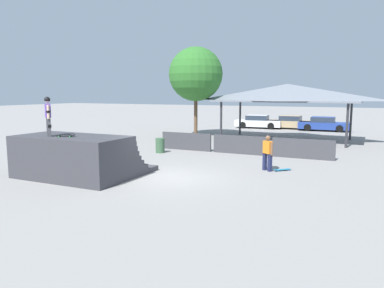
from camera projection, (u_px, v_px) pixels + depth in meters
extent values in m
plane|color=gray|center=(165.00, 178.00, 15.39)|extent=(160.00, 160.00, 0.00)
cube|color=#38383D|center=(87.00, 171.00, 16.12)|extent=(4.72, 4.05, 0.22)
cube|color=#38383D|center=(80.00, 168.00, 15.71)|extent=(4.72, 3.21, 0.22)
cube|color=#38383D|center=(77.00, 164.00, 15.54)|extent=(4.72, 2.90, 0.22)
cube|color=#38383D|center=(75.00, 159.00, 15.42)|extent=(4.72, 2.70, 0.22)
cube|color=#38383D|center=(74.00, 154.00, 15.33)|extent=(4.72, 2.55, 0.22)
cube|color=#38383D|center=(73.00, 149.00, 15.25)|extent=(4.72, 2.44, 0.22)
cube|color=#38383D|center=(72.00, 144.00, 15.19)|extent=(4.72, 2.37, 0.22)
cube|color=#38383D|center=(71.00, 139.00, 15.14)|extent=(4.72, 2.33, 0.22)
cylinder|color=silver|center=(90.00, 134.00, 16.15)|extent=(4.62, 0.07, 0.07)
cube|color=#4C4C51|center=(49.00, 127.00, 14.85)|extent=(0.20, 0.20, 0.76)
cube|color=black|center=(50.00, 126.00, 14.86)|extent=(0.22, 0.21, 0.11)
cube|color=#4C4C51|center=(48.00, 126.00, 15.16)|extent=(0.20, 0.20, 0.76)
cube|color=black|center=(49.00, 125.00, 15.16)|extent=(0.22, 0.21, 0.11)
cube|color=#6B4CB7|center=(48.00, 111.00, 14.92)|extent=(0.45, 0.42, 0.54)
cylinder|color=beige|center=(48.00, 112.00, 14.69)|extent=(0.14, 0.14, 0.54)
cylinder|color=black|center=(48.00, 112.00, 14.69)|extent=(0.22, 0.22, 0.08)
cylinder|color=beige|center=(47.00, 111.00, 15.15)|extent=(0.14, 0.14, 0.54)
cylinder|color=black|center=(47.00, 111.00, 15.15)|extent=(0.22, 0.22, 0.08)
sphere|color=beige|center=(47.00, 100.00, 14.86)|extent=(0.21, 0.21, 0.21)
sphere|color=black|center=(47.00, 100.00, 14.86)|extent=(0.24, 0.24, 0.24)
cylinder|color=green|center=(72.00, 136.00, 14.94)|extent=(0.06, 0.04, 0.05)
cylinder|color=green|center=(70.00, 136.00, 14.81)|extent=(0.06, 0.04, 0.05)
cylinder|color=green|center=(60.00, 136.00, 15.02)|extent=(0.06, 0.04, 0.05)
cylinder|color=green|center=(59.00, 136.00, 14.88)|extent=(0.06, 0.04, 0.05)
cube|color=black|center=(65.00, 135.00, 14.91)|extent=(0.80, 0.42, 0.02)
cube|color=black|center=(73.00, 135.00, 14.85)|extent=(0.15, 0.22, 0.02)
cube|color=#1E2347|center=(265.00, 161.00, 16.88)|extent=(0.21, 0.21, 0.79)
cube|color=#1E2347|center=(270.00, 163.00, 16.59)|extent=(0.21, 0.21, 0.79)
cube|color=orange|center=(268.00, 147.00, 16.64)|extent=(0.47, 0.42, 0.56)
cylinder|color=brown|center=(264.00, 147.00, 16.88)|extent=(0.15, 0.15, 0.56)
cylinder|color=brown|center=(272.00, 149.00, 16.42)|extent=(0.15, 0.15, 0.56)
sphere|color=brown|center=(268.00, 138.00, 16.59)|extent=(0.22, 0.22, 0.22)
cylinder|color=blue|center=(278.00, 171.00, 16.61)|extent=(0.06, 0.06, 0.05)
cylinder|color=blue|center=(277.00, 170.00, 16.74)|extent=(0.06, 0.06, 0.05)
cylinder|color=blue|center=(288.00, 170.00, 16.78)|extent=(0.06, 0.06, 0.05)
cylinder|color=blue|center=(286.00, 170.00, 16.91)|extent=(0.06, 0.06, 0.05)
cube|color=teal|center=(282.00, 169.00, 16.75)|extent=(0.71, 0.73, 0.02)
cube|color=teal|center=(275.00, 170.00, 16.62)|extent=(0.21, 0.21, 0.02)
cube|color=#3D3D42|center=(186.00, 141.00, 22.74)|extent=(3.25, 0.12, 1.05)
cube|color=#3D3D42|center=(240.00, 145.00, 21.25)|extent=(3.25, 0.12, 1.05)
cube|color=#3D3D42|center=(303.00, 149.00, 19.76)|extent=(3.25, 0.12, 1.05)
cylinder|color=#2D2D33|center=(221.00, 121.00, 27.18)|extent=(0.16, 0.16, 2.81)
cylinder|color=#2D2D33|center=(347.00, 126.00, 23.52)|extent=(0.16, 0.16, 2.81)
cylinder|color=#2D2D33|center=(240.00, 118.00, 31.05)|extent=(0.16, 0.16, 2.81)
cylinder|color=#2D2D33|center=(351.00, 121.00, 27.39)|extent=(0.16, 0.16, 2.81)
cube|color=slate|center=(287.00, 101.00, 27.08)|extent=(10.00, 5.10, 0.10)
pyramid|color=slate|center=(287.00, 92.00, 27.00)|extent=(9.80, 4.99, 1.18)
cylinder|color=brown|center=(196.00, 115.00, 29.76)|extent=(0.28, 0.28, 3.38)
sphere|color=#2D6B28|center=(196.00, 74.00, 29.32)|extent=(4.24, 4.24, 4.24)
cylinder|color=#385B3D|center=(160.00, 145.00, 21.72)|extent=(0.52, 0.52, 0.85)
cube|color=silver|center=(258.00, 123.00, 36.59)|extent=(4.57, 2.07, 0.62)
cube|color=#283342|center=(257.00, 118.00, 36.56)|extent=(2.17, 1.62, 0.46)
cube|color=silver|center=(257.00, 115.00, 36.52)|extent=(2.07, 1.57, 0.04)
cylinder|color=black|center=(274.00, 125.00, 36.85)|extent=(0.65, 0.25, 0.64)
cylinder|color=black|center=(271.00, 126.00, 35.39)|extent=(0.65, 0.25, 0.64)
cylinder|color=black|center=(247.00, 124.00, 37.83)|extent=(0.65, 0.25, 0.64)
cylinder|color=black|center=(243.00, 125.00, 36.37)|extent=(0.65, 0.25, 0.64)
cube|color=tan|center=(291.00, 124.00, 35.88)|extent=(4.22, 1.71, 0.62)
cube|color=#283342|center=(290.00, 118.00, 35.85)|extent=(1.96, 1.43, 0.46)
cube|color=tan|center=(291.00, 116.00, 35.82)|extent=(1.87, 1.40, 0.04)
cylinder|color=black|center=(306.00, 125.00, 36.03)|extent=(0.64, 0.20, 0.64)
cylinder|color=black|center=(304.00, 127.00, 34.65)|extent=(0.64, 0.20, 0.64)
cylinder|color=black|center=(280.00, 124.00, 37.15)|extent=(0.64, 0.20, 0.64)
cylinder|color=black|center=(276.00, 126.00, 35.77)|extent=(0.64, 0.20, 0.64)
cube|color=navy|center=(324.00, 126.00, 33.96)|extent=(4.48, 1.84, 0.62)
cube|color=#283342|center=(323.00, 120.00, 33.93)|extent=(2.10, 1.49, 0.46)
cube|color=navy|center=(323.00, 117.00, 33.90)|extent=(2.00, 1.46, 0.04)
cylinder|color=black|center=(340.00, 127.00, 34.13)|extent=(0.65, 0.22, 0.64)
cylinder|color=black|center=(340.00, 129.00, 32.73)|extent=(0.65, 0.22, 0.64)
cylinder|color=black|center=(310.00, 126.00, 35.23)|extent=(0.65, 0.22, 0.64)
cylinder|color=black|center=(307.00, 128.00, 33.82)|extent=(0.65, 0.22, 0.64)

